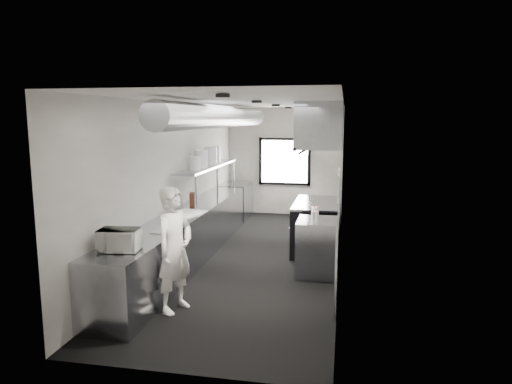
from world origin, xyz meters
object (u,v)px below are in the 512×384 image
at_px(squeeze_bottle_a, 313,218).
at_px(exhaust_hood, 321,125).
at_px(line_cook, 175,250).
at_px(plate_stack_b, 201,159).
at_px(squeeze_bottle_b, 316,217).
at_px(deli_tub_a, 118,241).
at_px(squeeze_bottle_d, 314,213).
at_px(deli_tub_b, 123,238).
at_px(range, 316,226).
at_px(prep_counter, 187,237).
at_px(small_plate, 170,224).
at_px(plate_stack_a, 195,163).
at_px(far_work_table, 235,201).
at_px(plate_stack_d, 215,155).
at_px(pass_shelf, 208,167).
at_px(bottle_station, 317,247).
at_px(squeeze_bottle_e, 317,211).
at_px(microwave, 119,240).
at_px(squeeze_bottle_c, 315,213).
at_px(cutting_board, 186,213).
at_px(plate_stack_c, 211,155).
at_px(knife_block, 192,199).

bearing_deg(squeeze_bottle_a, exhaust_hood, 89.92).
relative_size(line_cook, plate_stack_b, 4.88).
bearing_deg(squeeze_bottle_b, deli_tub_a, -143.58).
distance_m(deli_tub_a, squeeze_bottle_d, 3.16).
bearing_deg(deli_tub_b, range, 53.79).
height_order(prep_counter, small_plate, small_plate).
bearing_deg(plate_stack_a, squeeze_bottle_b, -23.97).
relative_size(far_work_table, plate_stack_a, 4.74).
height_order(small_plate, squeeze_bottle_a, squeeze_bottle_a).
xyz_separation_m(plate_stack_d, squeeze_bottle_b, (2.33, -2.43, -0.76)).
bearing_deg(line_cook, deli_tub_b, 110.99).
xyz_separation_m(pass_shelf, squeeze_bottle_a, (2.29, -2.00, -0.54)).
bearing_deg(deli_tub_a, exhaust_hood, 54.40).
distance_m(bottle_station, line_cook, 2.55).
height_order(line_cook, squeeze_bottle_a, line_cook).
xyz_separation_m(line_cook, squeeze_bottle_e, (1.72, 2.11, 0.16)).
relative_size(bottle_station, plate_stack_b, 2.65).
xyz_separation_m(microwave, small_plate, (0.07, 1.49, -0.13)).
distance_m(far_work_table, line_cook, 5.75).
distance_m(bottle_station, squeeze_bottle_c, 0.55).
relative_size(range, squeeze_bottle_e, 9.40).
bearing_deg(squeeze_bottle_c, range, 92.25).
bearing_deg(deli_tub_a, small_plate, 79.51).
bearing_deg(squeeze_bottle_e, deli_tub_a, -137.09).
distance_m(deli_tub_a, squeeze_bottle_b, 3.04).
bearing_deg(range, plate_stack_b, -177.59).
relative_size(prep_counter, squeeze_bottle_b, 34.10).
height_order(bottle_station, deli_tub_b, deli_tub_b).
height_order(microwave, small_plate, microwave).
height_order(prep_counter, squeeze_bottle_d, squeeze_bottle_d).
xyz_separation_m(range, squeeze_bottle_b, (0.09, -1.57, 0.52)).
relative_size(cutting_board, squeeze_bottle_a, 3.19).
relative_size(line_cook, plate_stack_a, 6.53).
xyz_separation_m(microwave, cutting_board, (0.05, 2.28, -0.13)).
bearing_deg(bottle_station, deli_tub_b, -143.58).
xyz_separation_m(pass_shelf, plate_stack_c, (-0.01, 0.26, 0.22)).
relative_size(plate_stack_d, squeeze_bottle_e, 2.10).
distance_m(pass_shelf, squeeze_bottle_e, 2.76).
distance_m(small_plate, plate_stack_d, 3.11).
relative_size(plate_stack_c, squeeze_bottle_a, 1.85).
bearing_deg(plate_stack_d, squeeze_bottle_b, -46.22).
xyz_separation_m(small_plate, plate_stack_a, (-0.10, 1.59, 0.79)).
height_order(prep_counter, line_cook, line_cook).
xyz_separation_m(line_cook, knife_block, (-0.66, 2.68, 0.19)).
distance_m(bottle_station, far_work_table, 4.53).
xyz_separation_m(small_plate, squeeze_bottle_e, (2.20, 1.02, 0.08)).
bearing_deg(deli_tub_b, knife_block, 88.63).
height_order(knife_block, plate_stack_a, plate_stack_a).
bearing_deg(plate_stack_c, cutting_board, -87.08).
relative_size(prep_counter, deli_tub_a, 43.67).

